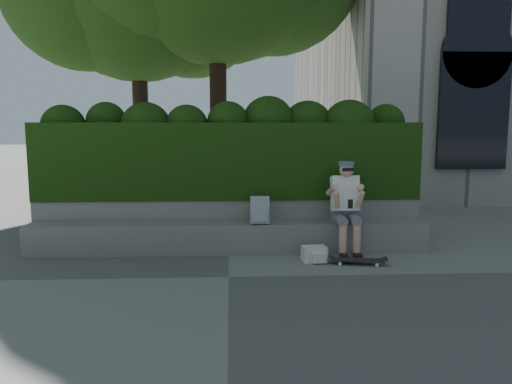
{
  "coord_description": "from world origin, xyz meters",
  "views": [
    {
      "loc": [
        0.03,
        -6.14,
        1.94
      ],
      "look_at": [
        0.4,
        1.0,
        0.95
      ],
      "focal_mm": 35.0,
      "sensor_mm": 36.0,
      "label": 1
    }
  ],
  "objects": [
    {
      "name": "hedge",
      "position": [
        0.0,
        1.95,
        1.35
      ],
      "size": [
        6.0,
        1.0,
        1.2
      ],
      "primitive_type": "cube",
      "color": "black",
      "rests_on": "planter_wall"
    },
    {
      "name": "backpack_ground",
      "position": [
        1.2,
        0.67,
        0.11
      ],
      "size": [
        0.36,
        0.27,
        0.21
      ],
      "primitive_type": "cube",
      "rotation": [
        0.0,
        0.0,
        0.12
      ],
      "color": "silver",
      "rests_on": "ground"
    },
    {
      "name": "skateboard",
      "position": [
        1.78,
        0.47,
        0.06
      ],
      "size": [
        0.73,
        0.29,
        0.07
      ],
      "rotation": [
        0.0,
        0.0,
        -0.17
      ],
      "color": "black",
      "rests_on": "ground"
    },
    {
      "name": "bench_ledge",
      "position": [
        0.0,
        1.25,
        0.23
      ],
      "size": [
        6.0,
        0.45,
        0.45
      ],
      "primitive_type": "cube",
      "color": "gray",
      "rests_on": "ground"
    },
    {
      "name": "backpack_plaid",
      "position": [
        0.47,
        1.15,
        0.66
      ],
      "size": [
        0.29,
        0.17,
        0.41
      ],
      "primitive_type": "cube",
      "rotation": [
        0.0,
        0.0,
        -0.06
      ],
      "color": "silver",
      "rests_on": "bench_ledge"
    },
    {
      "name": "ground",
      "position": [
        0.0,
        0.0,
        0.0
      ],
      "size": [
        80.0,
        80.0,
        0.0
      ],
      "primitive_type": "plane",
      "color": "slate",
      "rests_on": "ground"
    },
    {
      "name": "person",
      "position": [
        1.73,
        1.07,
        0.75
      ],
      "size": [
        0.4,
        0.76,
        1.38
      ],
      "color": "slate",
      "rests_on": "ground"
    },
    {
      "name": "planter_wall",
      "position": [
        0.0,
        1.73,
        0.38
      ],
      "size": [
        6.0,
        0.5,
        0.75
      ],
      "primitive_type": "cube",
      "color": "gray",
      "rests_on": "ground"
    }
  ]
}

